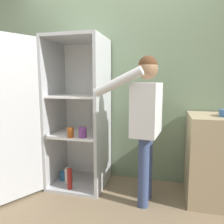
{
  "coord_description": "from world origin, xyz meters",
  "views": [
    {
      "loc": [
        0.65,
        -1.83,
        1.3
      ],
      "look_at": [
        0.03,
        0.62,
        0.94
      ],
      "focal_mm": 35.0,
      "sensor_mm": 36.0,
      "label": 1
    }
  ],
  "objects": [
    {
      "name": "refrigerator",
      "position": [
        -0.51,
        0.53,
        0.88
      ],
      "size": [
        1.03,
        1.2,
        1.8
      ],
      "color": "#B7BABC",
      "rests_on": "ground_plane"
    },
    {
      "name": "wall_back",
      "position": [
        0.0,
        0.98,
        1.27
      ],
      "size": [
        7.0,
        0.06,
        2.55
      ],
      "color": "gray",
      "rests_on": "ground_plane"
    },
    {
      "name": "ground_plane",
      "position": [
        0.0,
        0.0,
        0.0
      ],
      "size": [
        12.0,
        12.0,
        0.0
      ],
      "primitive_type": "plane",
      "color": "#7A664C"
    },
    {
      "name": "person",
      "position": [
        0.44,
        0.39,
        0.97
      ],
      "size": [
        0.65,
        0.58,
        1.55
      ],
      "color": "#384770",
      "rests_on": "ground_plane"
    },
    {
      "name": "counter",
      "position": [
        1.2,
        0.63,
        0.47
      ],
      "size": [
        0.63,
        0.61,
        0.94
      ],
      "color": "tan",
      "rests_on": "ground_plane"
    }
  ]
}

